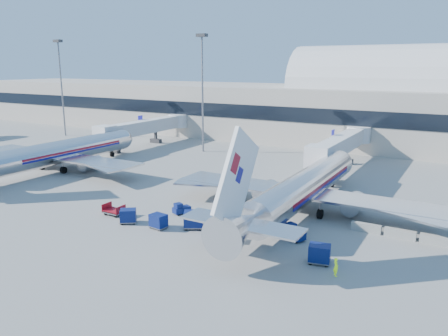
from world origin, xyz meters
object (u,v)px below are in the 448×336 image
Objects in this scene: mast_west at (202,76)px; barrier_near at (366,228)px; airliner_main at (302,188)px; cart_open_red at (114,211)px; jetbridge_mid at (149,126)px; cart_train_b at (158,221)px; tug_lead at (218,227)px; tug_left at (181,209)px; cart_solo_near at (213,233)px; mast_far_west at (60,74)px; jetbridge_near at (343,143)px; cart_solo_far at (320,254)px; cart_train_c at (128,216)px; ramp_worker at (336,267)px; cart_train_a at (194,219)px; barrier_far at (437,240)px; tug_right at (293,232)px; airliner_mid at (56,153)px; barrier_mid at (400,234)px.

barrier_near is at bearing -36.38° from mast_west.
cart_open_red is at bearing -147.49° from airliner_main.
cart_train_b is at bearing -49.44° from jetbridge_mid.
mast_west reaches higher than jetbridge_mid.
tug_lead reaches higher than cart_open_red.
tug_left is 1.07× the size of cart_solo_near.
mast_far_west reaches higher than cart_open_red.
jetbridge_near is 14.38× the size of cart_train_b.
tug_left is (18.10, -32.94, -14.19)m from mast_west.
barrier_near reaches higher than cart_open_red.
cart_train_c is at bearing 170.11° from cart_solo_far.
cart_train_c is 1.41× the size of ramp_worker.
cart_train_b is 1.22× the size of ramp_worker.
airliner_main is 14.19× the size of cart_train_a.
barrier_far is 27.68m from cart_train_b.
cart_open_red is at bearing 147.29° from tug_left.
airliner_main is 8.67m from tug_right.
cart_train_c is (14.90, -38.34, -13.96)m from mast_west.
jetbridge_mid is 17.53× the size of ramp_worker.
cart_train_b is at bearing -138.82° from tug_right.
cart_train_c is at bearing -160.81° from barrier_far.
jetbridge_near is at bearing 8.20° from tug_left.
barrier_near is (38.00, -28.00, -14.34)m from mast_west.
cart_solo_far is (36.12, -37.56, -13.89)m from mast_west.
airliner_mid is 16.50× the size of tug_left.
airliner_main is 12.42× the size of barrier_mid.
cart_train_b is 0.88× the size of cart_solo_far.
cart_solo_near is (37.50, -12.43, -2.08)m from airliner_mid.
cart_solo_near is (-2.10, -38.73, -3.08)m from jetbridge_near.
tug_left is 0.97× the size of cart_open_red.
barrier_near is at bearing 19.84° from cart_open_red.
tug_right is (72.15, -33.59, -14.10)m from mast_far_west.
airliner_main is 75.44m from mast_far_west.
barrier_far is 1.08× the size of tug_lead.
mast_far_west is 90.26m from barrier_far.
ramp_worker is at bearing -106.40° from barrier_mid.
airliner_mid reaches higher than tug_left.
mast_far_west is at bearing 144.93° from cart_open_red.
barrier_mid is 18.18m from tug_lead.
cart_train_a is 10.34m from cart_open_red.
barrier_near is 6.60m from barrier_far.
jetbridge_mid reaches higher than cart_solo_near.
barrier_mid is 1.33× the size of tug_left.
cart_solo_far is (17.35, 0.40, 0.08)m from cart_train_b.
jetbridge_mid is at bearing 149.36° from airliner_main.
airliner_main is 13.37× the size of tug_lead.
ramp_worker is (23.11, -0.82, -0.05)m from cart_train_c.
airliner_mid is at bearing 177.47° from barrier_far.
airliner_mid is 23.74× the size of ramp_worker.
cart_solo_near is (7.40, -4.98, 0.25)m from tug_left.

